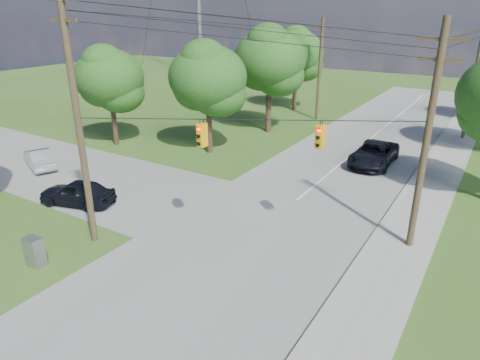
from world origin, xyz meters
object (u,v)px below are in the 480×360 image
Objects in this scene: pole_sw at (77,117)px; pole_north_w at (320,69)px; pole_ne at (427,138)px; pole_north_e at (474,80)px; car_cross_silver at (39,158)px; car_main_north at (374,154)px; control_cabinet at (35,252)px; car_cross_dark at (77,193)px.

pole_sw is 29.62m from pole_north_w.
pole_ne is 22.00m from pole_north_e.
car_cross_silver is (-25.15, -24.54, -4.40)m from pole_north_e.
control_cabinet is at bearing -113.74° from car_main_north.
car_cross_dark is 8.08m from car_cross_silver.
pole_sw is 6.28m from control_cabinet.
car_cross_dark is 1.04× the size of car_cross_silver.
control_cabinet is (0.07, -32.57, -4.43)m from pole_north_w.
pole_ne is 1.05× the size of pole_north_e.
pole_north_e is at bearing 131.23° from car_cross_dark.
pole_sw reaches higher than pole_north_e.
pole_north_e is 2.36× the size of car_cross_silver.
pole_sw is at bearing 44.46° from car_cross_dark.
pole_north_w is 1.72× the size of car_main_north.
pole_sw is 15.51m from pole_ne.
pole_north_w is at bearing 122.29° from pole_ne.
pole_ne is 1.05× the size of pole_north_w.
pole_sw is at bearing 89.49° from car_cross_silver.
pole_sw is at bearing -89.23° from pole_north_w.
pole_sw is 7.17m from car_cross_dark.
car_cross_dark is (-4.06, 2.30, -5.44)m from pole_sw.
control_cabinet is at bearing -89.87° from pole_north_w.
car_main_north is (-4.84, -11.07, -4.29)m from pole_north_e.
pole_north_w is at bearing 87.47° from control_cabinet.
pole_ne is 26.03m from pole_north_w.
pole_north_w is 2.26× the size of car_cross_dark.
pole_ne reaches higher than car_main_north.
pole_sw is 1.20× the size of pole_north_e.
car_main_north is at bearing 64.66° from control_cabinet.
pole_north_w is at bearing 178.31° from car_cross_silver.
pole_ne reaches higher than car_cross_silver.
pole_sw is 2.83× the size of car_cross_silver.
pole_sw is 1.20× the size of pole_north_w.
pole_north_w reaches higher than control_cabinet.
car_main_north is at bearing 64.96° from pole_sw.
pole_north_w reaches higher than car_main_north.
car_cross_silver is at bearing -174.23° from pole_ne.
pole_ne is 18.04m from control_cabinet.
car_cross_dark is (-3.66, -27.30, -4.34)m from pole_north_w.
pole_ne is 1.81× the size of car_main_north.
pole_sw reaches higher than control_cabinet.
pole_north_w is 32.87m from control_cabinet.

